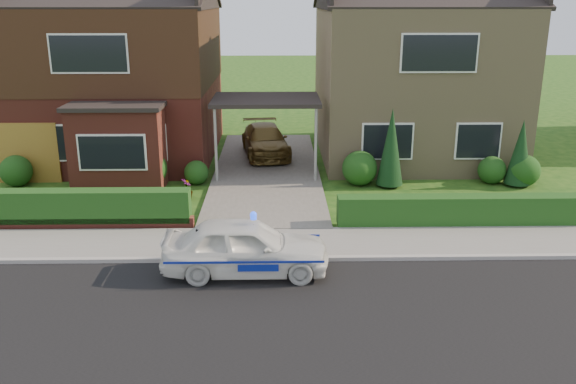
{
  "coord_description": "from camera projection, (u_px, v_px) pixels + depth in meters",
  "views": [
    {
      "loc": [
        0.36,
        -10.61,
        6.11
      ],
      "look_at": [
        0.63,
        3.5,
        1.64
      ],
      "focal_mm": 38.0,
      "sensor_mm": 36.0,
      "label": 1
    }
  ],
  "objects": [
    {
      "name": "police_car",
      "position": [
        246.0,
        247.0,
        14.04
      ],
      "size": [
        3.53,
        3.84,
        1.47
      ],
      "rotation": [
        0.0,
        0.0,
        1.57
      ],
      "color": "white",
      "rests_on": "ground"
    },
    {
      "name": "shrub_right_far",
      "position": [
        524.0,
        171.0,
        20.72
      ],
      "size": [
        1.08,
        1.08,
        1.08
      ],
      "primitive_type": "sphere",
      "color": "#193B12",
      "rests_on": "ground"
    },
    {
      "name": "conifer_b",
      "position": [
        520.0,
        155.0,
        20.55
      ],
      "size": [
        0.9,
        0.9,
        2.2
      ],
      "primitive_type": "cone",
      "color": "black",
      "rests_on": "ground"
    },
    {
      "name": "house_left",
      "position": [
        120.0,
        60.0,
        23.94
      ],
      "size": [
        7.5,
        9.53,
        7.25
      ],
      "color": "maroon",
      "rests_on": "ground"
    },
    {
      "name": "ground",
      "position": [
        259.0,
        325.0,
        11.96
      ],
      "size": [
        120.0,
        120.0,
        0.0
      ],
      "primitive_type": "plane",
      "color": "#194412",
      "rests_on": "ground"
    },
    {
      "name": "shrub_left_mid",
      "position": [
        147.0,
        168.0,
        20.54
      ],
      "size": [
        1.32,
        1.32,
        1.32
      ],
      "primitive_type": "sphere",
      "color": "#193B12",
      "rests_on": "ground"
    },
    {
      "name": "road",
      "position": [
        259.0,
        325.0,
        11.96
      ],
      "size": [
        60.0,
        6.0,
        0.02
      ],
      "primitive_type": "cube",
      "color": "black",
      "rests_on": "ground"
    },
    {
      "name": "hedge_left",
      "position": [
        57.0,
        228.0,
        17.04
      ],
      "size": [
        7.5,
        0.55,
        0.9
      ],
      "primitive_type": "cube",
      "color": "#193B12",
      "rests_on": "ground"
    },
    {
      "name": "shrub_left_near",
      "position": [
        196.0,
        173.0,
        20.93
      ],
      "size": [
        0.84,
        0.84,
        0.84
      ],
      "primitive_type": "sphere",
      "color": "#193B12",
      "rests_on": "ground"
    },
    {
      "name": "shrub_left_far",
      "position": [
        16.0,
        171.0,
        20.69
      ],
      "size": [
        1.08,
        1.08,
        1.08
      ],
      "primitive_type": "sphere",
      "color": "#193B12",
      "rests_on": "ground"
    },
    {
      "name": "shrub_right_mid",
      "position": [
        492.0,
        170.0,
        21.01
      ],
      "size": [
        0.96,
        0.96,
        0.96
      ],
      "primitive_type": "sphere",
      "color": "#193B12",
      "rests_on": "ground"
    },
    {
      "name": "shrub_right_near",
      "position": [
        360.0,
        168.0,
        20.79
      ],
      "size": [
        1.2,
        1.2,
        1.2
      ],
      "primitive_type": "sphere",
      "color": "#193B12",
      "rests_on": "ground"
    },
    {
      "name": "house_right",
      "position": [
        412.0,
        63.0,
        24.29
      ],
      "size": [
        7.5,
        8.06,
        7.25
      ],
      "color": "tan",
      "rests_on": "ground"
    },
    {
      "name": "driveway_car",
      "position": [
        265.0,
        140.0,
        24.37
      ],
      "size": [
        2.21,
        4.27,
        1.18
      ],
      "primitive_type": "imported",
      "rotation": [
        0.0,
        0.0,
        0.14
      ],
      "color": "brown",
      "rests_on": "driveway"
    },
    {
      "name": "potted_plant_c",
      "position": [
        186.0,
        190.0,
        19.28
      ],
      "size": [
        0.43,
        0.43,
        0.68
      ],
      "primitive_type": "imported",
      "rotation": [
        0.0,
        0.0,
        1.7
      ],
      "color": "gray",
      "rests_on": "ground"
    },
    {
      "name": "kerb",
      "position": [
        262.0,
        259.0,
        14.84
      ],
      "size": [
        60.0,
        0.16,
        0.12
      ],
      "primitive_type": "cube",
      "color": "#9E9993",
      "rests_on": "ground"
    },
    {
      "name": "potted_plant_b",
      "position": [
        174.0,
        205.0,
        17.79
      ],
      "size": [
        0.47,
        0.42,
        0.73
      ],
      "primitive_type": "imported",
      "rotation": [
        0.0,
        0.0,
        0.27
      ],
      "color": "gray",
      "rests_on": "ground"
    },
    {
      "name": "garage_door",
      "position": [
        27.0,
        153.0,
        20.97
      ],
      "size": [
        2.2,
        0.1,
        2.1
      ],
      "primitive_type": "cube",
      "color": "brown",
      "rests_on": "ground"
    },
    {
      "name": "sidewalk",
      "position": [
        263.0,
        243.0,
        15.85
      ],
      "size": [
        60.0,
        2.0,
        0.1
      ],
      "primitive_type": "cube",
      "color": "slate",
      "rests_on": "ground"
    },
    {
      "name": "carport_link",
      "position": [
        266.0,
        101.0,
        21.59
      ],
      "size": [
        3.8,
        3.0,
        2.77
      ],
      "color": "black",
      "rests_on": "ground"
    },
    {
      "name": "conifer_a",
      "position": [
        391.0,
        150.0,
        20.41
      ],
      "size": [
        0.9,
        0.9,
        2.6
      ],
      "primitive_type": "cone",
      "color": "black",
      "rests_on": "ground"
    },
    {
      "name": "hedge_right",
      "position": [
        470.0,
        226.0,
        17.16
      ],
      "size": [
        7.5,
        0.55,
        0.8
      ],
      "primitive_type": "cube",
      "color": "#193B12",
      "rests_on": "ground"
    },
    {
      "name": "dwarf_wall",
      "position": [
        54.0,
        224.0,
        16.84
      ],
      "size": [
        7.7,
        0.25,
        0.36
      ],
      "primitive_type": "cube",
      "color": "maroon",
      "rests_on": "ground"
    },
    {
      "name": "driveway",
      "position": [
        267.0,
        171.0,
        22.42
      ],
      "size": [
        3.8,
        12.0,
        0.12
      ],
      "primitive_type": "cube",
      "color": "#666059",
      "rests_on": "ground"
    },
    {
      "name": "potted_plant_a",
      "position": [
        101.0,
        178.0,
        20.3
      ],
      "size": [
        0.5,
        0.4,
        0.84
      ],
      "primitive_type": "imported",
      "rotation": [
        0.0,
        0.0,
        0.25
      ],
      "color": "gray",
      "rests_on": "ground"
    }
  ]
}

